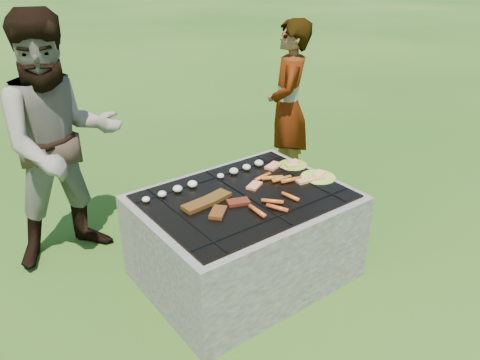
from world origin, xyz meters
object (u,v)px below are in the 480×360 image
object	(u,v)px
plate_near	(318,177)
cook	(288,108)
bystander	(62,143)
plate_far	(293,165)
fire_pit	(245,239)

from	to	relation	value
plate_near	cook	bearing A→B (deg)	58.93
cook	bystander	xyz separation A→B (m)	(-1.93, 0.10, 0.10)
plate_far	cook	xyz separation A→B (m)	(0.57, 0.69, 0.14)
plate_far	bystander	bearing A→B (deg)	149.86
fire_pit	plate_near	bearing A→B (deg)	-9.02
plate_near	bystander	bearing A→B (deg)	142.57
fire_pit	plate_near	distance (m)	0.66
cook	bystander	distance (m)	1.94
fire_pit	plate_near	world-z (taller)	plate_near
fire_pit	plate_far	bearing A→B (deg)	16.28
fire_pit	cook	distance (m)	1.50
fire_pit	bystander	distance (m)	1.37
fire_pit	cook	bearing A→B (deg)	37.14
cook	fire_pit	bearing A→B (deg)	-9.24
plate_far	plate_near	world-z (taller)	plate_near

